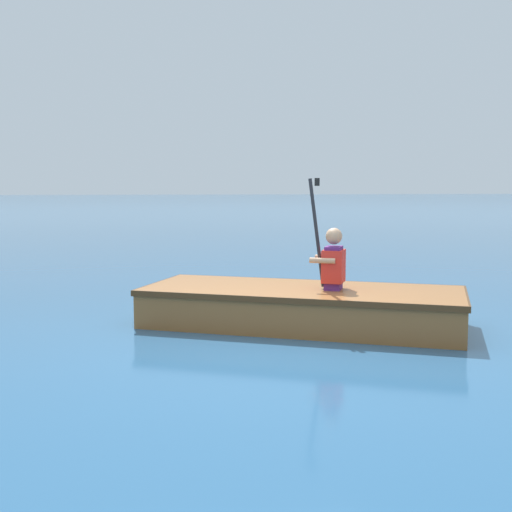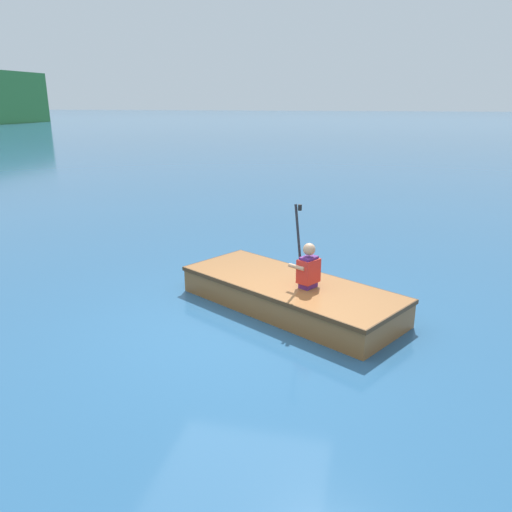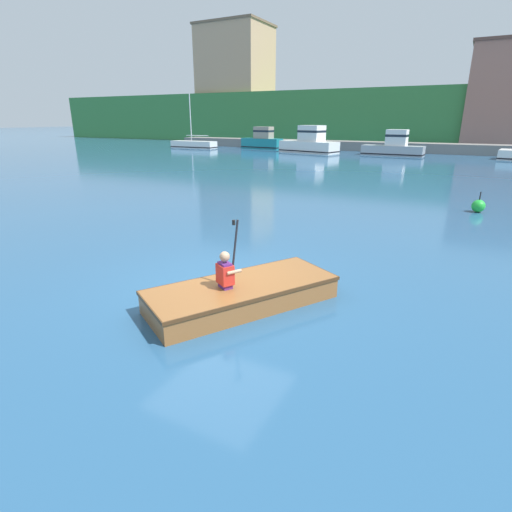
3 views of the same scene
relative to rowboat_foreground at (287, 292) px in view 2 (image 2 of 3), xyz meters
The scene contains 3 objects.
ground_plane 1.04m from the rowboat_foreground, 150.66° to the left, with size 300.00×300.00×0.00m, color #28567F.
rowboat_foreground is the anchor object (origin of this frame).
person_paddler 0.59m from the rowboat_foreground, 120.32° to the right, with size 0.44×0.44×1.14m.
Camera 2 is at (-5.79, -1.60, 2.88)m, focal length 35.00 mm.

